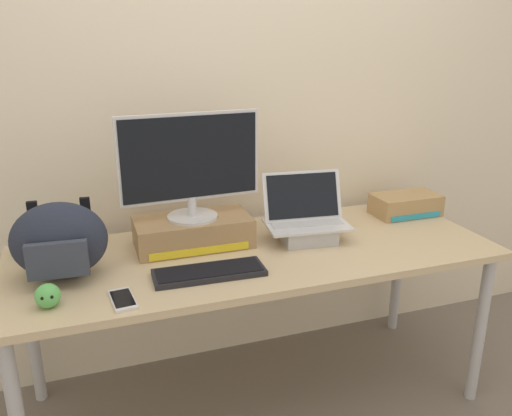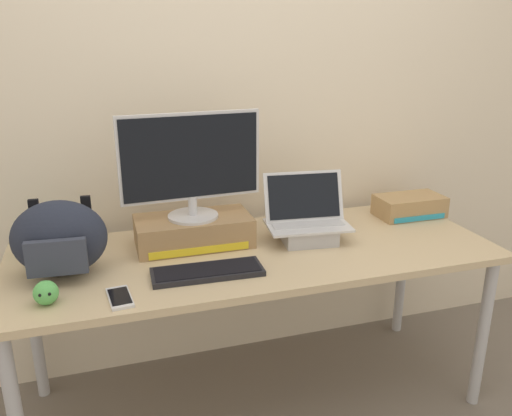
# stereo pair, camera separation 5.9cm
# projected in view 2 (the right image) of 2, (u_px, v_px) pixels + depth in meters

# --- Properties ---
(ground_plane) EXTENTS (20.00, 20.00, 0.00)m
(ground_plane) POSITION_uv_depth(u_px,v_px,m) (256.00, 397.00, 2.37)
(ground_plane) COLOR #70665B
(back_wall) EXTENTS (7.00, 0.10, 2.60)m
(back_wall) POSITION_uv_depth(u_px,v_px,m) (225.00, 97.00, 2.38)
(back_wall) COLOR beige
(back_wall) RESTS_ON ground
(desk) EXTENTS (1.97, 0.75, 0.73)m
(desk) POSITION_uv_depth(u_px,v_px,m) (256.00, 264.00, 2.15)
(desk) COLOR tan
(desk) RESTS_ON ground
(toner_box_yellow) EXTENTS (0.48, 0.25, 0.12)m
(toner_box_yellow) POSITION_uv_depth(u_px,v_px,m) (194.00, 231.00, 2.16)
(toner_box_yellow) COLOR #9E7A51
(toner_box_yellow) RESTS_ON desk
(desktop_monitor) EXTENTS (0.57, 0.21, 0.43)m
(desktop_monitor) POSITION_uv_depth(u_px,v_px,m) (191.00, 164.00, 2.07)
(desktop_monitor) COLOR silver
(desktop_monitor) RESTS_ON toner_box_yellow
(open_laptop) EXTENTS (0.37, 0.26, 0.28)m
(open_laptop) POSITION_uv_depth(u_px,v_px,m) (307.00, 226.00, 2.22)
(open_laptop) COLOR #ADADB2
(open_laptop) RESTS_ON desk
(external_keyboard) EXTENTS (0.41, 0.16, 0.02)m
(external_keyboard) POSITION_uv_depth(u_px,v_px,m) (207.00, 272.00, 1.91)
(external_keyboard) COLOR black
(external_keyboard) RESTS_ON desk
(messenger_backpack) EXTENTS (0.35, 0.26, 0.28)m
(messenger_backpack) POSITION_uv_depth(u_px,v_px,m) (59.00, 239.00, 1.87)
(messenger_backpack) COLOR #232838
(messenger_backpack) RESTS_ON desk
(coffee_mug) EXTENTS (0.13, 0.09, 0.10)m
(coffee_mug) POSITION_uv_depth(u_px,v_px,m) (34.00, 242.00, 2.08)
(coffee_mug) COLOR #1E7F70
(coffee_mug) RESTS_ON desk
(cell_phone) EXTENTS (0.09, 0.16, 0.01)m
(cell_phone) POSITION_uv_depth(u_px,v_px,m) (120.00, 297.00, 1.73)
(cell_phone) COLOR silver
(cell_phone) RESTS_ON desk
(plush_toy) EXTENTS (0.08, 0.08, 0.08)m
(plush_toy) POSITION_uv_depth(u_px,v_px,m) (46.00, 293.00, 1.69)
(plush_toy) COLOR #56B256
(plush_toy) RESTS_ON desk
(toner_box_cyan) EXTENTS (0.32, 0.18, 0.10)m
(toner_box_cyan) POSITION_uv_depth(u_px,v_px,m) (409.00, 206.00, 2.51)
(toner_box_cyan) COLOR #A88456
(toner_box_cyan) RESTS_ON desk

